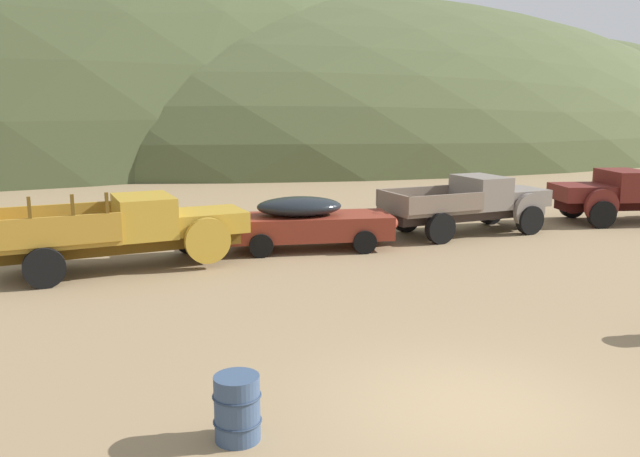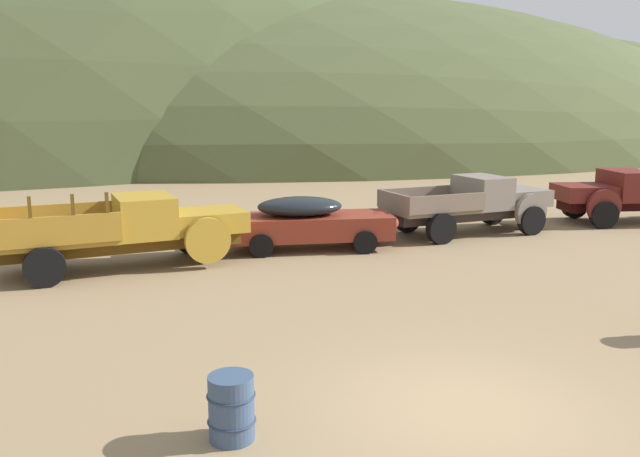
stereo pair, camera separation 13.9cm
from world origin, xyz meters
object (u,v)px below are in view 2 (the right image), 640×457
(truck_oxblood, at_px, (627,195))
(oil_drum_spare, at_px, (231,408))
(truck_mustard, at_px, (139,229))
(car_rust_red, at_px, (314,222))
(truck_primer_gray, at_px, (480,203))

(truck_oxblood, bearing_deg, oil_drum_spare, 46.17)
(truck_mustard, bearing_deg, car_rust_red, 0.53)
(car_rust_red, height_order, oil_drum_spare, car_rust_red)
(truck_mustard, relative_size, car_rust_red, 1.25)
(truck_mustard, relative_size, truck_primer_gray, 1.12)
(truck_mustard, xyz_separation_m, oil_drum_spare, (0.69, -9.60, -0.58))
(truck_mustard, height_order, truck_oxblood, truck_mustard)
(car_rust_red, relative_size, oil_drum_spare, 6.10)
(truck_mustard, xyz_separation_m, truck_primer_gray, (10.99, 1.24, -0.03))
(car_rust_red, distance_m, oil_drum_spare, 11.09)
(truck_oxblood, height_order, oil_drum_spare, truck_oxblood)
(truck_mustard, xyz_separation_m, car_rust_red, (5.03, 0.61, -0.20))
(car_rust_red, height_order, truck_oxblood, truck_oxblood)
(car_rust_red, relative_size, truck_primer_gray, 0.89)
(oil_drum_spare, bearing_deg, truck_oxblood, 33.41)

